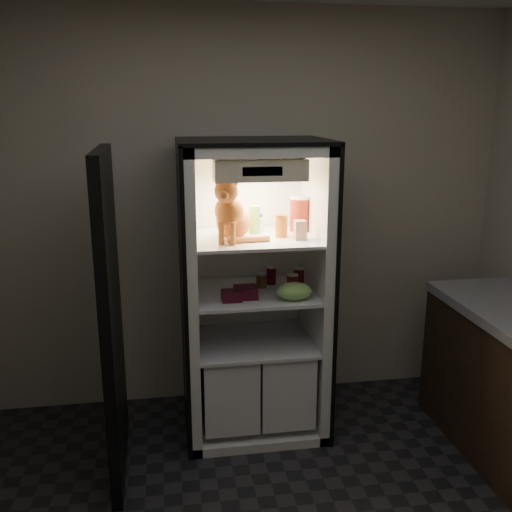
{
  "coord_description": "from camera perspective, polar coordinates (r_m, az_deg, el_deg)",
  "views": [
    {
      "loc": [
        -0.53,
        -2.03,
        2.06
      ],
      "look_at": [
        0.01,
        1.32,
        1.17
      ],
      "focal_mm": 40.0,
      "sensor_mm": 36.0,
      "label": 1
    }
  ],
  "objects": [
    {
      "name": "cream_carton",
      "position": [
        3.4,
        4.44,
        2.6
      ],
      "size": [
        0.07,
        0.07,
        0.12
      ],
      "primitive_type": "cube",
      "color": "beige",
      "rests_on": "refrigerator"
    },
    {
      "name": "soda_can_c",
      "position": [
        3.49,
        3.65,
        -2.89
      ],
      "size": [
        0.07,
        0.07,
        0.13
      ],
      "color": "black",
      "rests_on": "refrigerator"
    },
    {
      "name": "room_shell",
      "position": [
        2.14,
        5.33,
        2.8
      ],
      "size": [
        3.6,
        3.6,
        3.6
      ],
      "color": "white",
      "rests_on": "floor"
    },
    {
      "name": "salsa_jar",
      "position": [
        3.46,
        2.55,
        3.03
      ],
      "size": [
        0.08,
        0.08,
        0.14
      ],
      "color": "maroon",
      "rests_on": "refrigerator"
    },
    {
      "name": "condiment_jar",
      "position": [
        3.63,
        0.53,
        -2.44
      ],
      "size": [
        0.07,
        0.07,
        0.09
      ],
      "color": "#4F3316",
      "rests_on": "refrigerator"
    },
    {
      "name": "soda_can_a",
      "position": [
        3.7,
        1.54,
        -1.97
      ],
      "size": [
        0.06,
        0.06,
        0.12
      ],
      "color": "black",
      "rests_on": "refrigerator"
    },
    {
      "name": "fridge_door",
      "position": [
        3.29,
        -14.26,
        -6.16
      ],
      "size": [
        0.08,
        0.87,
        1.85
      ],
      "rotation": [
        0.0,
        0.0,
        0.02
      ],
      "color": "black",
      "rests_on": "floor"
    },
    {
      "name": "tabby_cat",
      "position": [
        3.35,
        -2.48,
        4.14
      ],
      "size": [
        0.35,
        0.41,
        0.41
      ],
      "rotation": [
        0.0,
        0.0,
        -0.34
      ],
      "color": "#B95517",
      "rests_on": "refrigerator"
    },
    {
      "name": "parmesan_shaker",
      "position": [
        3.55,
        -0.15,
        3.66
      ],
      "size": [
        0.07,
        0.07,
        0.18
      ],
      "color": "green",
      "rests_on": "refrigerator"
    },
    {
      "name": "refrigerator",
      "position": [
        3.68,
        -0.35,
        -5.44
      ],
      "size": [
        0.9,
        0.72,
        1.88
      ],
      "color": "white",
      "rests_on": "floor"
    },
    {
      "name": "grape_bag",
      "position": [
        3.41,
        3.85,
        -3.53
      ],
      "size": [
        0.21,
        0.15,
        0.11
      ],
      "primitive_type": "ellipsoid",
      "color": "#8CD061",
      "rests_on": "refrigerator"
    },
    {
      "name": "berry_box_left",
      "position": [
        3.4,
        -2.46,
        -3.98
      ],
      "size": [
        0.12,
        0.12,
        0.06
      ],
      "primitive_type": "cube",
      "color": "#530D22",
      "rests_on": "refrigerator"
    },
    {
      "name": "berry_box_right",
      "position": [
        3.45,
        -1.03,
        -3.65
      ],
      "size": [
        0.13,
        0.13,
        0.07
      ],
      "primitive_type": "cube",
      "color": "#530D22",
      "rests_on": "refrigerator"
    },
    {
      "name": "soda_can_b",
      "position": [
        3.65,
        4.3,
        -2.17
      ],
      "size": [
        0.07,
        0.07,
        0.12
      ],
      "color": "black",
      "rests_on": "refrigerator"
    },
    {
      "name": "mayo_tub",
      "position": [
        3.62,
        0.04,
        3.36
      ],
      "size": [
        0.08,
        0.08,
        0.11
      ],
      "color": "white",
      "rests_on": "refrigerator"
    },
    {
      "name": "pepper_jar",
      "position": [
        3.64,
        4.43,
        4.28
      ],
      "size": [
        0.13,
        0.13,
        0.22
      ],
      "color": "maroon",
      "rests_on": "refrigerator"
    }
  ]
}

